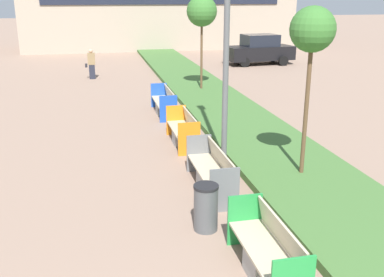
{
  "coord_description": "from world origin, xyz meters",
  "views": [
    {
      "loc": [
        -1.5,
        -2.14,
        4.22
      ],
      "look_at": [
        0.9,
        8.88,
        0.6
      ],
      "focal_mm": 42.0,
      "sensor_mm": 36.0,
      "label": 1
    }
  ],
  "objects_px": {
    "litter_bin": "(206,207)",
    "sapling_tree_far": "(202,12)",
    "pedestrian_walking": "(91,64)",
    "bench_green_frame": "(267,255)",
    "bench_orange_frame": "(183,132)",
    "bench_blue_frame": "(164,104)",
    "parked_car_distant": "(260,50)",
    "sapling_tree_near": "(312,32)",
    "bench_grey_frame": "(212,174)"
  },
  "relations": [
    {
      "from": "bench_orange_frame",
      "to": "sapling_tree_far",
      "type": "height_order",
      "value": "sapling_tree_far"
    },
    {
      "from": "sapling_tree_far",
      "to": "parked_car_distant",
      "type": "height_order",
      "value": "sapling_tree_far"
    },
    {
      "from": "bench_orange_frame",
      "to": "pedestrian_walking",
      "type": "distance_m",
      "value": 11.91
    },
    {
      "from": "bench_green_frame",
      "to": "sapling_tree_far",
      "type": "relative_size",
      "value": 0.48
    },
    {
      "from": "litter_bin",
      "to": "sapling_tree_near",
      "type": "distance_m",
      "value": 4.52
    },
    {
      "from": "bench_orange_frame",
      "to": "parked_car_distant",
      "type": "bearing_deg",
      "value": 61.96
    },
    {
      "from": "bench_grey_frame",
      "to": "sapling_tree_near",
      "type": "xyz_separation_m",
      "value": [
        2.23,
        0.1,
        3.08
      ]
    },
    {
      "from": "bench_orange_frame",
      "to": "sapling_tree_near",
      "type": "distance_m",
      "value": 4.98
    },
    {
      "from": "bench_green_frame",
      "to": "bench_grey_frame",
      "type": "bearing_deg",
      "value": 89.94
    },
    {
      "from": "bench_blue_frame",
      "to": "sapling_tree_near",
      "type": "relative_size",
      "value": 0.58
    },
    {
      "from": "bench_grey_frame",
      "to": "parked_car_distant",
      "type": "height_order",
      "value": "parked_car_distant"
    },
    {
      "from": "bench_blue_frame",
      "to": "parked_car_distant",
      "type": "distance_m",
      "value": 13.54
    },
    {
      "from": "bench_green_frame",
      "to": "parked_car_distant",
      "type": "height_order",
      "value": "parked_car_distant"
    },
    {
      "from": "bench_green_frame",
      "to": "bench_grey_frame",
      "type": "xyz_separation_m",
      "value": [
        0.0,
        3.39,
        0.01
      ]
    },
    {
      "from": "sapling_tree_far",
      "to": "bench_green_frame",
      "type": "bearing_deg",
      "value": -99.21
    },
    {
      "from": "bench_green_frame",
      "to": "sapling_tree_far",
      "type": "xyz_separation_m",
      "value": [
        2.24,
        13.79,
        3.15
      ]
    },
    {
      "from": "bench_green_frame",
      "to": "sapling_tree_near",
      "type": "height_order",
      "value": "sapling_tree_near"
    },
    {
      "from": "bench_blue_frame",
      "to": "pedestrian_walking",
      "type": "relative_size",
      "value": 1.5
    },
    {
      "from": "bench_green_frame",
      "to": "pedestrian_walking",
      "type": "bearing_deg",
      "value": 98.01
    },
    {
      "from": "bench_grey_frame",
      "to": "bench_orange_frame",
      "type": "xyz_separation_m",
      "value": [
        -0.0,
        3.3,
        -0.01
      ]
    },
    {
      "from": "sapling_tree_near",
      "to": "pedestrian_walking",
      "type": "xyz_separation_m",
      "value": [
        -4.81,
        14.83,
        -2.67
      ]
    },
    {
      "from": "parked_car_distant",
      "to": "pedestrian_walking",
      "type": "bearing_deg",
      "value": -169.16
    },
    {
      "from": "sapling_tree_far",
      "to": "parked_car_distant",
      "type": "xyz_separation_m",
      "value": [
        5.57,
        7.56,
        -2.61
      ]
    },
    {
      "from": "bench_green_frame",
      "to": "bench_grey_frame",
      "type": "height_order",
      "value": "same"
    },
    {
      "from": "bench_grey_frame",
      "to": "parked_car_distant",
      "type": "xyz_separation_m",
      "value": [
        7.8,
        17.96,
        0.54
      ]
    },
    {
      "from": "parked_car_distant",
      "to": "sapling_tree_far",
      "type": "bearing_deg",
      "value": -131.87
    },
    {
      "from": "bench_blue_frame",
      "to": "pedestrian_walking",
      "type": "bearing_deg",
      "value": 107.85
    },
    {
      "from": "sapling_tree_near",
      "to": "pedestrian_walking",
      "type": "height_order",
      "value": "sapling_tree_near"
    },
    {
      "from": "bench_green_frame",
      "to": "parked_car_distant",
      "type": "xyz_separation_m",
      "value": [
        7.81,
        21.35,
        0.55
      ]
    },
    {
      "from": "bench_green_frame",
      "to": "litter_bin",
      "type": "height_order",
      "value": "bench_green_frame"
    },
    {
      "from": "bench_orange_frame",
      "to": "sapling_tree_far",
      "type": "relative_size",
      "value": 0.48
    },
    {
      "from": "bench_grey_frame",
      "to": "litter_bin",
      "type": "bearing_deg",
      "value": -108.3
    },
    {
      "from": "sapling_tree_far",
      "to": "pedestrian_walking",
      "type": "xyz_separation_m",
      "value": [
        -4.81,
        4.52,
        -2.74
      ]
    },
    {
      "from": "bench_orange_frame",
      "to": "sapling_tree_near",
      "type": "height_order",
      "value": "sapling_tree_near"
    },
    {
      "from": "bench_blue_frame",
      "to": "sapling_tree_near",
      "type": "xyz_separation_m",
      "value": [
        2.23,
        -6.81,
        3.08
      ]
    },
    {
      "from": "bench_green_frame",
      "to": "bench_blue_frame",
      "type": "relative_size",
      "value": 0.87
    },
    {
      "from": "bench_grey_frame",
      "to": "bench_blue_frame",
      "type": "relative_size",
      "value": 0.99
    },
    {
      "from": "sapling_tree_near",
      "to": "sapling_tree_far",
      "type": "relative_size",
      "value": 0.95
    },
    {
      "from": "bench_orange_frame",
      "to": "bench_blue_frame",
      "type": "xyz_separation_m",
      "value": [
        0.0,
        3.61,
        0.01
      ]
    },
    {
      "from": "litter_bin",
      "to": "sapling_tree_far",
      "type": "height_order",
      "value": "sapling_tree_far"
    },
    {
      "from": "sapling_tree_far",
      "to": "pedestrian_walking",
      "type": "relative_size",
      "value": 2.7
    },
    {
      "from": "bench_grey_frame",
      "to": "sapling_tree_far",
      "type": "xyz_separation_m",
      "value": [
        2.23,
        10.41,
        3.15
      ]
    },
    {
      "from": "litter_bin",
      "to": "bench_green_frame",
      "type": "bearing_deg",
      "value": -70.31
    },
    {
      "from": "bench_orange_frame",
      "to": "litter_bin",
      "type": "relative_size",
      "value": 2.25
    },
    {
      "from": "bench_orange_frame",
      "to": "litter_bin",
      "type": "distance_m",
      "value": 5.1
    },
    {
      "from": "bench_orange_frame",
      "to": "bench_green_frame",
      "type": "bearing_deg",
      "value": -90.0
    },
    {
      "from": "bench_orange_frame",
      "to": "pedestrian_walking",
      "type": "xyz_separation_m",
      "value": [
        -2.58,
        11.62,
        0.41
      ]
    },
    {
      "from": "sapling_tree_far",
      "to": "litter_bin",
      "type": "bearing_deg",
      "value": -103.03
    },
    {
      "from": "sapling_tree_far",
      "to": "bench_grey_frame",
      "type": "bearing_deg",
      "value": -102.11
    },
    {
      "from": "bench_grey_frame",
      "to": "parked_car_distant",
      "type": "bearing_deg",
      "value": 66.52
    }
  ]
}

